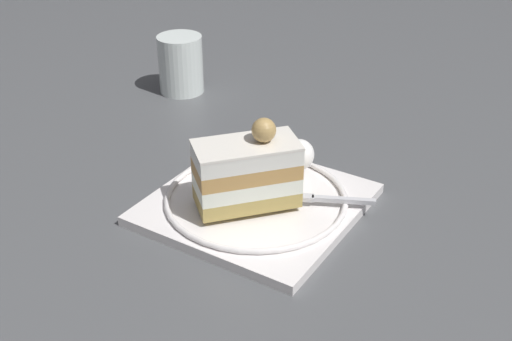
{
  "coord_description": "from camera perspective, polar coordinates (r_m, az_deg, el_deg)",
  "views": [
    {
      "loc": [
        0.35,
        -0.46,
        0.39
      ],
      "look_at": [
        0.03,
        0.03,
        0.05
      ],
      "focal_mm": 46.34,
      "sensor_mm": 36.0,
      "label": 1
    }
  ],
  "objects": [
    {
      "name": "fork",
      "position": [
        0.69,
        5.6,
        -2.43
      ],
      "size": [
        0.1,
        0.06,
        0.0
      ],
      "color": "silver",
      "rests_on": "dessert_plate"
    },
    {
      "name": "whipped_cream_dollop",
      "position": [
        0.74,
        3.75,
        1.37
      ],
      "size": [
        0.03,
        0.03,
        0.04
      ],
      "primitive_type": "ellipsoid",
      "color": "white",
      "rests_on": "dessert_plate"
    },
    {
      "name": "dessert_plate",
      "position": [
        0.7,
        0.0,
        -2.74
      ],
      "size": [
        0.21,
        0.21,
        0.02
      ],
      "color": "white",
      "rests_on": "ground_plane"
    },
    {
      "name": "drink_glass_near",
      "position": [
        0.97,
        -6.51,
        8.85
      ],
      "size": [
        0.06,
        0.06,
        0.08
      ],
      "color": "white",
      "rests_on": "ground_plane"
    },
    {
      "name": "ground_plane",
      "position": [
        0.7,
        -3.12,
        -3.75
      ],
      "size": [
        2.4,
        2.4,
        0.0
      ],
      "primitive_type": "plane",
      "color": "#4F5153"
    },
    {
      "name": "cake_slice",
      "position": [
        0.67,
        -0.76,
        -0.11
      ],
      "size": [
        0.11,
        0.11,
        0.09
      ],
      "color": "tan",
      "rests_on": "dessert_plate"
    }
  ]
}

